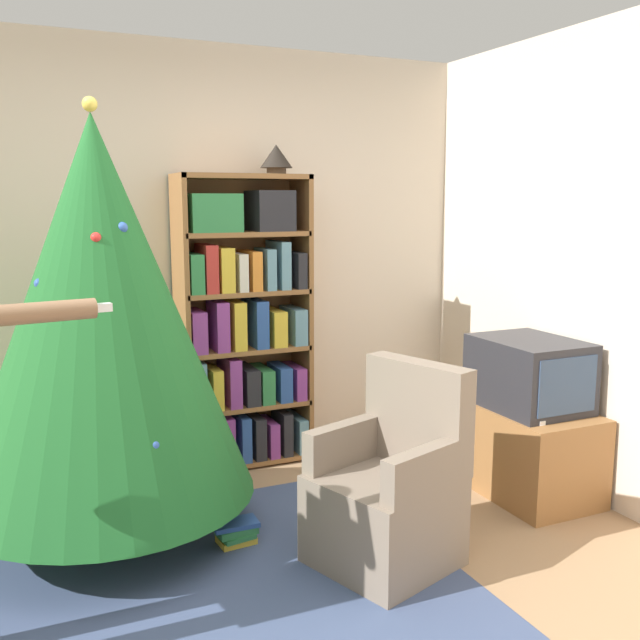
# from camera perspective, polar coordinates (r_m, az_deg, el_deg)

# --- Properties ---
(ground_plane) EXTENTS (14.00, 14.00, 0.00)m
(ground_plane) POSITION_cam_1_polar(r_m,az_deg,el_deg) (3.10, -1.12, -22.75)
(ground_plane) COLOR #9E7A56
(wall_back) EXTENTS (8.00, 0.10, 2.60)m
(wall_back) POSITION_cam_1_polar(r_m,az_deg,el_deg) (4.55, -11.17, 4.87)
(wall_back) COLOR beige
(wall_back) RESTS_ON ground_plane
(area_rug) EXTENTS (2.33, 2.13, 0.01)m
(area_rug) POSITION_cam_1_polar(r_m,az_deg,el_deg) (3.20, -9.59, -21.74)
(area_rug) COLOR #3D4C70
(area_rug) RESTS_ON ground_plane
(bookshelf) EXTENTS (0.81, 0.33, 1.81)m
(bookshelf) POSITION_cam_1_polar(r_m,az_deg,el_deg) (4.45, -6.20, -0.38)
(bookshelf) COLOR brown
(bookshelf) RESTS_ON ground_plane
(tv_stand) EXTENTS (0.51, 0.81, 0.50)m
(tv_stand) POSITION_cam_1_polar(r_m,az_deg,el_deg) (4.30, 16.07, -9.93)
(tv_stand) COLOR #996638
(tv_stand) RESTS_ON ground_plane
(television) EXTENTS (0.47, 0.61, 0.39)m
(television) POSITION_cam_1_polar(r_m,az_deg,el_deg) (4.17, 16.38, -4.13)
(television) COLOR #28282D
(television) RESTS_ON tv_stand
(game_remote) EXTENTS (0.04, 0.12, 0.02)m
(game_remote) POSITION_cam_1_polar(r_m,az_deg,el_deg) (3.95, 16.83, -7.69)
(game_remote) COLOR white
(game_remote) RESTS_ON tv_stand
(christmas_tree) EXTENTS (1.43, 1.43, 2.12)m
(christmas_tree) POSITION_cam_1_polar(r_m,az_deg,el_deg) (3.55, -17.15, 0.67)
(christmas_tree) COLOR #4C3323
(christmas_tree) RESTS_ON ground_plane
(armchair) EXTENTS (0.72, 0.71, 0.92)m
(armchair) POSITION_cam_1_polar(r_m,az_deg,el_deg) (3.39, 5.63, -13.72)
(armchair) COLOR #7A6B5B
(armchair) RESTS_ON ground_plane
(table_lamp) EXTENTS (0.20, 0.20, 0.18)m
(table_lamp) POSITION_cam_1_polar(r_m,az_deg,el_deg) (4.48, -3.52, 12.84)
(table_lamp) COLOR #473828
(table_lamp) RESTS_ON bookshelf
(book_pile_near_tree) EXTENTS (0.22, 0.17, 0.11)m
(book_pile_near_tree) POSITION_cam_1_polar(r_m,az_deg,el_deg) (3.65, -6.75, -16.50)
(book_pile_near_tree) COLOR gold
(book_pile_near_tree) RESTS_ON ground_plane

